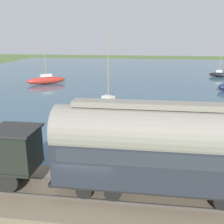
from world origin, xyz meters
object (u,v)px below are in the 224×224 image
at_px(passenger_coach, 168,147).
at_px(rowboat_far_out, 148,163).
at_px(sailboat_yellow, 108,103).
at_px(sailboat_red, 46,80).
at_px(rowboat_mid_harbor, 184,122).
at_px(rowboat_near_shore, 140,129).
at_px(sailboat_black, 219,74).

height_order(passenger_coach, rowboat_far_out, passenger_coach).
bearing_deg(sailboat_yellow, rowboat_far_out, -134.36).
bearing_deg(passenger_coach, sailboat_red, 29.95).
relative_size(passenger_coach, rowboat_mid_harbor, 5.15).
distance_m(sailboat_yellow, rowboat_near_shore, 7.90).
height_order(sailboat_red, rowboat_far_out, sailboat_red).
height_order(sailboat_red, rowboat_near_shore, sailboat_red).
height_order(sailboat_black, sailboat_red, sailboat_black).
relative_size(passenger_coach, sailboat_black, 1.49).
height_order(passenger_coach, rowboat_mid_harbor, passenger_coach).
height_order(sailboat_black, rowboat_far_out, sailboat_black).
relative_size(sailboat_black, rowboat_far_out, 2.63).
relative_size(sailboat_yellow, sailboat_red, 1.18).
relative_size(rowboat_near_shore, rowboat_mid_harbor, 1.50).
relative_size(sailboat_yellow, rowboat_mid_harbor, 3.98).
relative_size(passenger_coach, rowboat_far_out, 3.91).
height_order(passenger_coach, sailboat_red, sailboat_red).
distance_m(sailboat_black, rowboat_mid_harbor, 31.79).
bearing_deg(rowboat_far_out, rowboat_mid_harbor, 7.62).
bearing_deg(rowboat_far_out, sailboat_yellow, 47.20).
bearing_deg(rowboat_near_shore, sailboat_red, 23.15).
bearing_deg(sailboat_black, passenger_coach, -177.40).
distance_m(rowboat_near_shore, rowboat_mid_harbor, 4.74).
bearing_deg(rowboat_mid_harbor, sailboat_yellow, 71.11).
relative_size(sailboat_yellow, rowboat_near_shore, 2.65).
xyz_separation_m(rowboat_near_shore, rowboat_far_out, (-5.93, -0.64, -0.06)).
height_order(sailboat_yellow, rowboat_far_out, sailboat_yellow).
bearing_deg(rowboat_near_shore, rowboat_mid_harbor, -70.43).
bearing_deg(sailboat_red, sailboat_black, -102.19).
bearing_deg(passenger_coach, rowboat_mid_harbor, -11.18).
height_order(passenger_coach, rowboat_near_shore, passenger_coach).
xyz_separation_m(sailboat_black, rowboat_near_shore, (-32.75, 14.24, -0.32)).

